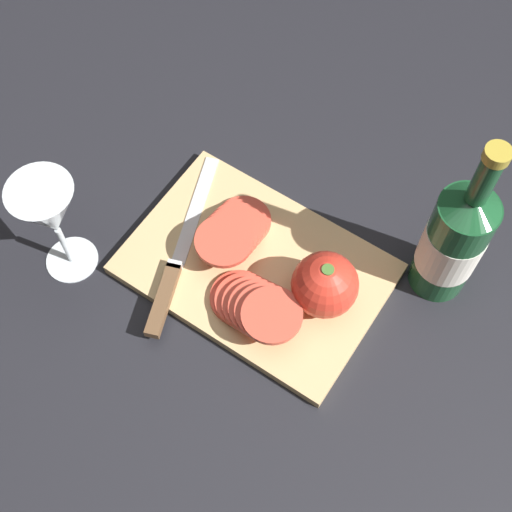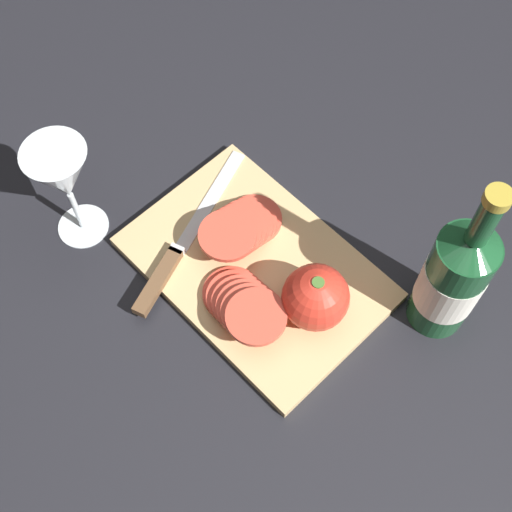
% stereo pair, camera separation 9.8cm
% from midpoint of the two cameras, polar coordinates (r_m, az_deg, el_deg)
% --- Properties ---
extents(ground_plane, '(3.00, 3.00, 0.00)m').
position_cam_midpoint_polar(ground_plane, '(1.03, 4.58, -1.21)').
color(ground_plane, black).
extents(cutting_board, '(0.36, 0.24, 0.02)m').
position_cam_midpoint_polar(cutting_board, '(1.01, 2.75, -1.27)').
color(cutting_board, tan).
rests_on(cutting_board, ground_plane).
extents(wine_bottle, '(0.08, 0.08, 0.30)m').
position_cam_midpoint_polar(wine_bottle, '(0.94, 18.37, -2.02)').
color(wine_bottle, '#194C28').
rests_on(wine_bottle, ground_plane).
extents(wine_glass, '(0.09, 0.09, 0.18)m').
position_cam_midpoint_polar(wine_glass, '(0.97, -12.44, 5.91)').
color(wine_glass, silver).
rests_on(wine_glass, ground_plane).
extents(whole_tomato, '(0.09, 0.09, 0.09)m').
position_cam_midpoint_polar(whole_tomato, '(0.94, 7.76, -3.59)').
color(whole_tomato, red).
rests_on(whole_tomato, cutting_board).
extents(knife, '(0.12, 0.29, 0.01)m').
position_cam_midpoint_polar(knife, '(1.00, -4.22, -0.89)').
color(knife, silver).
rests_on(knife, cutting_board).
extents(tomato_slice_stack_near, '(0.09, 0.14, 0.05)m').
position_cam_midpoint_polar(tomato_slice_stack_near, '(1.01, 1.57, 2.08)').
color(tomato_slice_stack_near, '#DB4C38').
rests_on(tomato_slice_stack_near, cutting_board).
extents(tomato_slice_stack_far, '(0.14, 0.09, 0.05)m').
position_cam_midpoint_polar(tomato_slice_stack_far, '(0.95, 1.94, -4.20)').
color(tomato_slice_stack_far, '#DB4C38').
rests_on(tomato_slice_stack_far, cutting_board).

